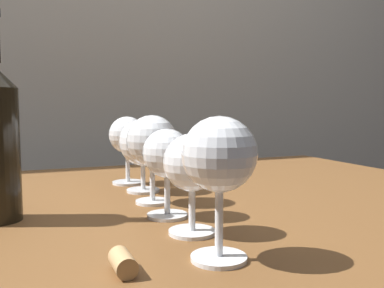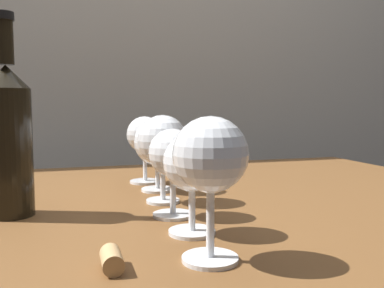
{
  "view_description": "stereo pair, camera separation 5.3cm",
  "coord_description": "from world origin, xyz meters",
  "px_view_note": "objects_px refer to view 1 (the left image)",
  "views": [
    {
      "loc": [
        -0.29,
        -0.71,
        0.88
      ],
      "look_at": [
        -0.09,
        -0.22,
        0.83
      ],
      "focal_mm": 39.0,
      "sensor_mm": 36.0,
      "label": 1
    },
    {
      "loc": [
        -0.24,
        -0.73,
        0.88
      ],
      "look_at": [
        -0.09,
        -0.22,
        0.83
      ],
      "focal_mm": 39.0,
      "sensor_mm": 36.0,
      "label": 2
    }
  ],
  "objects_px": {
    "wine_glass_port": "(219,159)",
    "wine_glass_chardonnay": "(192,166)",
    "wine_glass_cabernet": "(167,156)",
    "wine_glass_rose": "(143,144)",
    "cork": "(123,263)",
    "wine_glass_pinot": "(152,142)",
    "wine_glass_merlot": "(127,136)"
  },
  "relations": [
    {
      "from": "wine_glass_rose",
      "to": "wine_glass_merlot",
      "type": "xyz_separation_m",
      "value": [
        -0.01,
        0.09,
        0.01
      ]
    },
    {
      "from": "wine_glass_pinot",
      "to": "wine_glass_merlot",
      "type": "height_order",
      "value": "wine_glass_pinot"
    },
    {
      "from": "wine_glass_cabernet",
      "to": "wine_glass_pinot",
      "type": "xyz_separation_m",
      "value": [
        0.01,
        0.09,
        0.01
      ]
    },
    {
      "from": "wine_glass_cabernet",
      "to": "cork",
      "type": "height_order",
      "value": "wine_glass_cabernet"
    },
    {
      "from": "wine_glass_cabernet",
      "to": "wine_glass_rose",
      "type": "relative_size",
      "value": 0.94
    },
    {
      "from": "wine_glass_chardonnay",
      "to": "wine_glass_cabernet",
      "type": "height_order",
      "value": "wine_glass_cabernet"
    },
    {
      "from": "wine_glass_pinot",
      "to": "wine_glass_rose",
      "type": "bearing_deg",
      "value": 83.68
    },
    {
      "from": "wine_glass_pinot",
      "to": "cork",
      "type": "height_order",
      "value": "wine_glass_pinot"
    },
    {
      "from": "wine_glass_cabernet",
      "to": "wine_glass_rose",
      "type": "distance_m",
      "value": 0.19
    },
    {
      "from": "wine_glass_rose",
      "to": "wine_glass_port",
      "type": "bearing_deg",
      "value": -93.24
    },
    {
      "from": "wine_glass_port",
      "to": "wine_glass_pinot",
      "type": "bearing_deg",
      "value": 87.84
    },
    {
      "from": "wine_glass_pinot",
      "to": "wine_glass_rose",
      "type": "relative_size",
      "value": 1.07
    },
    {
      "from": "wine_glass_port",
      "to": "wine_glass_chardonnay",
      "type": "xyz_separation_m",
      "value": [
        0.01,
        0.1,
        -0.02
      ]
    },
    {
      "from": "wine_glass_cabernet",
      "to": "cork",
      "type": "distance_m",
      "value": 0.23
    },
    {
      "from": "wine_glass_rose",
      "to": "cork",
      "type": "bearing_deg",
      "value": -108.45
    },
    {
      "from": "wine_glass_port",
      "to": "wine_glass_chardonnay",
      "type": "height_order",
      "value": "wine_glass_port"
    },
    {
      "from": "wine_glass_cabernet",
      "to": "cork",
      "type": "relative_size",
      "value": 3.17
    },
    {
      "from": "wine_glass_pinot",
      "to": "wine_glass_rose",
      "type": "height_order",
      "value": "wine_glass_pinot"
    },
    {
      "from": "wine_glass_port",
      "to": "wine_glass_merlot",
      "type": "relative_size",
      "value": 1.09
    },
    {
      "from": "wine_glass_pinot",
      "to": "wine_glass_rose",
      "type": "xyz_separation_m",
      "value": [
        0.01,
        0.1,
        -0.01
      ]
    },
    {
      "from": "wine_glass_chardonnay",
      "to": "wine_glass_pinot",
      "type": "xyz_separation_m",
      "value": [
        0.0,
        0.19,
        0.02
      ]
    },
    {
      "from": "wine_glass_rose",
      "to": "cork",
      "type": "relative_size",
      "value": 3.37
    },
    {
      "from": "wine_glass_chardonnay",
      "to": "wine_glass_merlot",
      "type": "relative_size",
      "value": 0.91
    },
    {
      "from": "wine_glass_rose",
      "to": "wine_glass_merlot",
      "type": "relative_size",
      "value": 0.98
    },
    {
      "from": "wine_glass_pinot",
      "to": "cork",
      "type": "xyz_separation_m",
      "value": [
        -0.11,
        -0.28,
        -0.1
      ]
    },
    {
      "from": "wine_glass_chardonnay",
      "to": "wine_glass_merlot",
      "type": "distance_m",
      "value": 0.38
    },
    {
      "from": "wine_glass_chardonnay",
      "to": "wine_glass_port",
      "type": "bearing_deg",
      "value": -94.94
    },
    {
      "from": "wine_glass_port",
      "to": "wine_glass_cabernet",
      "type": "relative_size",
      "value": 1.17
    },
    {
      "from": "wine_glass_cabernet",
      "to": "wine_glass_merlot",
      "type": "height_order",
      "value": "wine_glass_merlot"
    },
    {
      "from": "cork",
      "to": "wine_glass_cabernet",
      "type": "bearing_deg",
      "value": 59.21
    },
    {
      "from": "wine_glass_chardonnay",
      "to": "cork",
      "type": "height_order",
      "value": "wine_glass_chardonnay"
    },
    {
      "from": "wine_glass_pinot",
      "to": "cork",
      "type": "distance_m",
      "value": 0.32
    }
  ]
}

